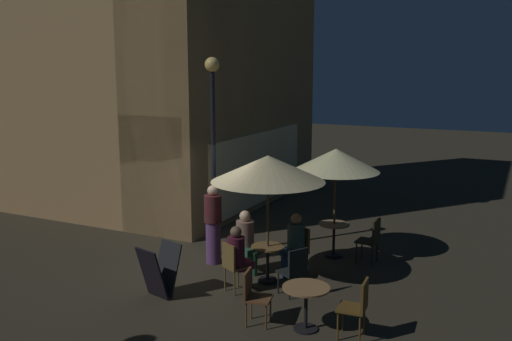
{
  "coord_description": "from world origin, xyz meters",
  "views": [
    {
      "loc": [
        -9.46,
        -5.86,
        4.18
      ],
      "look_at": [
        1.32,
        -0.56,
        1.95
      ],
      "focal_mm": 39.16,
      "sensor_mm": 36.0,
      "label": 1
    }
  ],
  "objects_px": {
    "menu_sandwich_board": "(159,271)",
    "cafe_chair_1": "(295,268)",
    "cafe_chair_0": "(232,263)",
    "cafe_chair_3": "(243,244)",
    "patron_seated_2": "(246,238)",
    "cafe_table_0": "(268,257)",
    "cafe_chair_5": "(358,304)",
    "patron_seated_0": "(238,254)",
    "cafe_table_2": "(306,298)",
    "cafe_chair_4": "(372,237)",
    "cafe_chair_2": "(300,246)",
    "cafe_table_1": "(334,233)",
    "patron_standing_3": "(213,225)",
    "patron_seated_1": "(294,240)",
    "cafe_chair_6": "(253,293)",
    "street_lamp_near_corner": "(213,122)",
    "patio_umbrella_0": "(268,169)",
    "patio_umbrella_1": "(336,161)"
  },
  "relations": [
    {
      "from": "patron_seated_0",
      "to": "cafe_table_2",
      "type": "bearing_deg",
      "value": -93.02
    },
    {
      "from": "patron_seated_1",
      "to": "cafe_chair_6",
      "type": "bearing_deg",
      "value": 33.98
    },
    {
      "from": "street_lamp_near_corner",
      "to": "cafe_chair_0",
      "type": "bearing_deg",
      "value": -141.08
    },
    {
      "from": "cafe_table_2",
      "to": "cafe_chair_6",
      "type": "distance_m",
      "value": 0.88
    },
    {
      "from": "menu_sandwich_board",
      "to": "patio_umbrella_1",
      "type": "distance_m",
      "value": 4.47
    },
    {
      "from": "street_lamp_near_corner",
      "to": "patron_seated_2",
      "type": "distance_m",
      "value": 2.64
    },
    {
      "from": "cafe_chair_0",
      "to": "cafe_chair_5",
      "type": "relative_size",
      "value": 1.0
    },
    {
      "from": "menu_sandwich_board",
      "to": "cafe_chair_1",
      "type": "height_order",
      "value": "menu_sandwich_board"
    },
    {
      "from": "cafe_chair_3",
      "to": "menu_sandwich_board",
      "type": "bearing_deg",
      "value": -85.83
    },
    {
      "from": "cafe_chair_3",
      "to": "cafe_chair_5",
      "type": "relative_size",
      "value": 0.95
    },
    {
      "from": "cafe_table_1",
      "to": "patron_seated_0",
      "type": "distance_m",
      "value": 2.83
    },
    {
      "from": "cafe_table_2",
      "to": "cafe_chair_2",
      "type": "distance_m",
      "value": 2.53
    },
    {
      "from": "patron_seated_1",
      "to": "cafe_chair_5",
      "type": "bearing_deg",
      "value": 70.47
    },
    {
      "from": "cafe_chair_0",
      "to": "cafe_chair_3",
      "type": "relative_size",
      "value": 1.06
    },
    {
      "from": "patio_umbrella_1",
      "to": "cafe_chair_3",
      "type": "bearing_deg",
      "value": 138.78
    },
    {
      "from": "cafe_table_0",
      "to": "cafe_table_1",
      "type": "xyz_separation_m",
      "value": [
        1.99,
        -0.7,
        0.04
      ]
    },
    {
      "from": "cafe_table_0",
      "to": "cafe_chair_4",
      "type": "bearing_deg",
      "value": -39.12
    },
    {
      "from": "cafe_chair_3",
      "to": "street_lamp_near_corner",
      "type": "bearing_deg",
      "value": 174.97
    },
    {
      "from": "street_lamp_near_corner",
      "to": "cafe_chair_3",
      "type": "relative_size",
      "value": 4.83
    },
    {
      "from": "cafe_table_0",
      "to": "cafe_chair_6",
      "type": "xyz_separation_m",
      "value": [
        -1.77,
        -0.56,
        0.04
      ]
    },
    {
      "from": "cafe_table_0",
      "to": "cafe_table_1",
      "type": "distance_m",
      "value": 2.11
    },
    {
      "from": "patio_umbrella_0",
      "to": "patio_umbrella_1",
      "type": "height_order",
      "value": "patio_umbrella_0"
    },
    {
      "from": "patron_seated_2",
      "to": "cafe_table_0",
      "type": "bearing_deg",
      "value": 0.0
    },
    {
      "from": "menu_sandwich_board",
      "to": "cafe_chair_4",
      "type": "xyz_separation_m",
      "value": [
        3.46,
        -3.05,
        0.09
      ]
    },
    {
      "from": "street_lamp_near_corner",
      "to": "patio_umbrella_1",
      "type": "relative_size",
      "value": 1.8
    },
    {
      "from": "cafe_table_1",
      "to": "patio_umbrella_1",
      "type": "distance_m",
      "value": 1.64
    },
    {
      "from": "cafe_table_1",
      "to": "patron_standing_3",
      "type": "height_order",
      "value": "patron_standing_3"
    },
    {
      "from": "patron_standing_3",
      "to": "cafe_table_2",
      "type": "bearing_deg",
      "value": -93.11
    },
    {
      "from": "patio_umbrella_1",
      "to": "cafe_chair_2",
      "type": "height_order",
      "value": "patio_umbrella_1"
    },
    {
      "from": "menu_sandwich_board",
      "to": "patio_umbrella_0",
      "type": "bearing_deg",
      "value": -29.91
    },
    {
      "from": "cafe_chair_2",
      "to": "cafe_chair_5",
      "type": "xyz_separation_m",
      "value": [
        -2.25,
        -1.86,
        0.02
      ]
    },
    {
      "from": "patio_umbrella_1",
      "to": "patron_seated_0",
      "type": "bearing_deg",
      "value": 159.1
    },
    {
      "from": "patio_umbrella_1",
      "to": "cafe_chair_1",
      "type": "relative_size",
      "value": 2.63
    },
    {
      "from": "cafe_table_2",
      "to": "cafe_chair_3",
      "type": "distance_m",
      "value": 2.9
    },
    {
      "from": "cafe_chair_2",
      "to": "cafe_chair_6",
      "type": "xyz_separation_m",
      "value": [
        -2.49,
        -0.17,
        -0.03
      ]
    },
    {
      "from": "patron_seated_2",
      "to": "cafe_chair_4",
      "type": "bearing_deg",
      "value": 62.31
    },
    {
      "from": "cafe_chair_3",
      "to": "patio_umbrella_1",
      "type": "bearing_deg",
      "value": 74.47
    },
    {
      "from": "cafe_chair_5",
      "to": "cafe_chair_6",
      "type": "xyz_separation_m",
      "value": [
        -0.24,
        1.69,
        -0.04
      ]
    },
    {
      "from": "cafe_chair_6",
      "to": "patron_seated_2",
      "type": "bearing_deg",
      "value": 107.86
    },
    {
      "from": "cafe_table_0",
      "to": "cafe_chair_1",
      "type": "height_order",
      "value": "cafe_chair_1"
    },
    {
      "from": "cafe_chair_1",
      "to": "cafe_chair_4",
      "type": "xyz_separation_m",
      "value": [
        2.35,
        -0.82,
        0.05
      ]
    },
    {
      "from": "patron_seated_0",
      "to": "cafe_chair_1",
      "type": "bearing_deg",
      "value": -52.63
    },
    {
      "from": "cafe_chair_2",
      "to": "cafe_chair_3",
      "type": "xyz_separation_m",
      "value": [
        -0.36,
        1.12,
        -0.01
      ]
    },
    {
      "from": "cafe_chair_1",
      "to": "cafe_chair_2",
      "type": "xyz_separation_m",
      "value": [
        1.14,
        0.36,
        0.02
      ]
    },
    {
      "from": "cafe_table_0",
      "to": "patio_umbrella_0",
      "type": "distance_m",
      "value": 1.76
    },
    {
      "from": "cafe_table_2",
      "to": "cafe_chair_5",
      "type": "bearing_deg",
      "value": -85.77
    },
    {
      "from": "cafe_chair_0",
      "to": "patron_seated_0",
      "type": "distance_m",
      "value": 0.19
    },
    {
      "from": "patron_seated_2",
      "to": "patron_standing_3",
      "type": "xyz_separation_m",
      "value": [
        0.16,
        0.89,
        0.12
      ]
    },
    {
      "from": "menu_sandwich_board",
      "to": "cafe_chair_2",
      "type": "xyz_separation_m",
      "value": [
        2.25,
        -1.87,
        0.07
      ]
    },
    {
      "from": "street_lamp_near_corner",
      "to": "cafe_table_1",
      "type": "xyz_separation_m",
      "value": [
        1.02,
        -2.48,
        -2.47
      ]
    }
  ]
}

